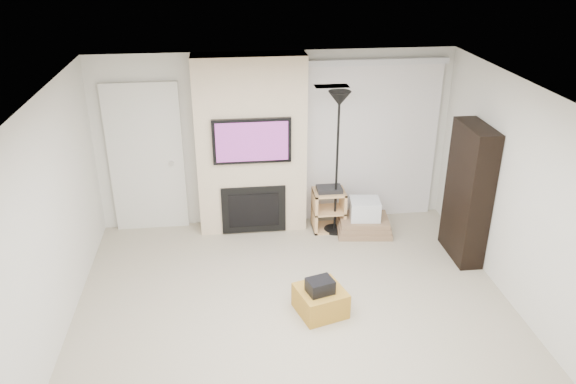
{
  "coord_description": "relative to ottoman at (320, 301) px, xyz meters",
  "views": [
    {
      "loc": [
        -0.71,
        -4.73,
        3.92
      ],
      "look_at": [
        0.0,
        1.2,
        1.15
      ],
      "focal_mm": 35.0,
      "sensor_mm": 36.0,
      "label": 1
    }
  ],
  "objects": [
    {
      "name": "hvac_vent",
      "position": [
        0.13,
        0.39,
        2.35
      ],
      "size": [
        0.35,
        0.18,
        0.01
      ],
      "primitive_type": "cube",
      "color": "silver",
      "rests_on": "ceiling"
    },
    {
      "name": "black_bag",
      "position": [
        -0.02,
        -0.05,
        0.23
      ],
      "size": [
        0.33,
        0.29,
        0.16
      ],
      "primitive_type": "cube",
      "rotation": [
        0.0,
        0.0,
        0.29
      ],
      "color": "black",
      "rests_on": "ottoman"
    },
    {
      "name": "floor",
      "position": [
        -0.27,
        -0.41,
        -0.15
      ],
      "size": [
        5.0,
        5.5,
        0.0
      ],
      "primitive_type": "cube",
      "color": "#B1A58D",
      "rests_on": "ground"
    },
    {
      "name": "box_stack",
      "position": [
        0.94,
        1.77,
        0.04
      ],
      "size": [
        0.81,
        0.65,
        0.5
      ],
      "color": "#906F51",
      "rests_on": "floor"
    },
    {
      "name": "floor_lamp",
      "position": [
        0.53,
        1.86,
        1.47
      ],
      "size": [
        0.3,
        0.3,
        2.05
      ],
      "color": "black",
      "rests_on": "floor"
    },
    {
      "name": "ceiling",
      "position": [
        -0.27,
        -0.41,
        2.35
      ],
      "size": [
        5.0,
        5.5,
        0.0
      ],
      "primitive_type": "cube",
      "color": "white",
      "rests_on": "wall_back"
    },
    {
      "name": "entry_door",
      "position": [
        -2.07,
        2.31,
        0.9
      ],
      "size": [
        1.02,
        0.11,
        2.14
      ],
      "color": "silver",
      "rests_on": "floor"
    },
    {
      "name": "wall_back",
      "position": [
        -0.27,
        2.34,
        1.1
      ],
      "size": [
        5.0,
        0.0,
        2.5
      ],
      "primitive_type": "cube",
      "rotation": [
        1.57,
        0.0,
        0.0
      ],
      "color": "silver",
      "rests_on": "ground"
    },
    {
      "name": "vertical_blinds",
      "position": [
        1.13,
        2.29,
        1.12
      ],
      "size": [
        1.98,
        0.1,
        2.37
      ],
      "color": "silver",
      "rests_on": "floor"
    },
    {
      "name": "wall_left",
      "position": [
        -2.77,
        -0.41,
        1.1
      ],
      "size": [
        0.0,
        5.5,
        2.5
      ],
      "primitive_type": "cube",
      "rotation": [
        1.57,
        0.0,
        1.57
      ],
      "color": "silver",
      "rests_on": "ground"
    },
    {
      "name": "fireplace_wall",
      "position": [
        -0.62,
        2.13,
        1.09
      ],
      "size": [
        1.5,
        0.47,
        2.5
      ],
      "color": "beige",
      "rests_on": "floor"
    },
    {
      "name": "bookshelf",
      "position": [
        2.07,
        1.02,
        0.75
      ],
      "size": [
        0.3,
        0.8,
        1.8
      ],
      "color": "black",
      "rests_on": "floor"
    },
    {
      "name": "av_stand",
      "position": [
        0.45,
        1.93,
        0.2
      ],
      "size": [
        0.45,
        0.38,
        0.66
      ],
      "color": "#E3AF72",
      "rests_on": "floor"
    },
    {
      "name": "ottoman",
      "position": [
        0.0,
        0.0,
        0.0
      ],
      "size": [
        0.62,
        0.62,
        0.3
      ],
      "primitive_type": "cube",
      "rotation": [
        0.0,
        0.0,
        0.29
      ],
      "color": "#B07E28",
      "rests_on": "floor"
    },
    {
      "name": "wall_right",
      "position": [
        2.23,
        -0.41,
        1.1
      ],
      "size": [
        0.0,
        5.5,
        2.5
      ],
      "primitive_type": "cube",
      "rotation": [
        1.57,
        0.0,
        1.57
      ],
      "color": "silver",
      "rests_on": "ground"
    }
  ]
}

